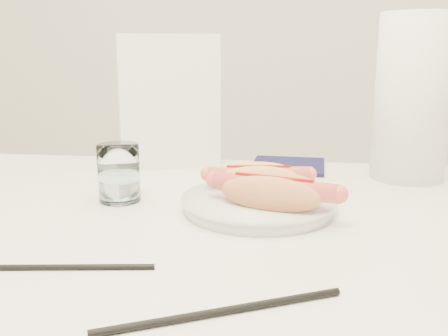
# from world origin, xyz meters

# --- Properties ---
(table) EXTENTS (1.20, 0.80, 0.75)m
(table) POSITION_xyz_m (0.00, 0.00, 0.69)
(table) COLOR white
(table) RESTS_ON ground
(plate) EXTENTS (0.27, 0.27, 0.02)m
(plate) POSITION_xyz_m (0.11, 0.05, 0.76)
(plate) COLOR silver
(plate) RESTS_ON table
(hotdog_left) EXTENTS (0.16, 0.08, 0.04)m
(hotdog_left) POSITION_xyz_m (0.11, 0.09, 0.79)
(hotdog_left) COLOR #ECB35E
(hotdog_left) RESTS_ON plate
(hotdog_right) EXTENTS (0.18, 0.11, 0.05)m
(hotdog_right) POSITION_xyz_m (0.14, 0.01, 0.79)
(hotdog_right) COLOR #D88954
(hotdog_right) RESTS_ON plate
(water_glass) EXTENTS (0.07, 0.07, 0.09)m
(water_glass) POSITION_xyz_m (-0.11, 0.07, 0.80)
(water_glass) COLOR white
(water_glass) RESTS_ON table
(chopstick_near) EXTENTS (0.21, 0.03, 0.01)m
(chopstick_near) POSITION_xyz_m (-0.09, -0.19, 0.75)
(chopstick_near) COLOR black
(chopstick_near) RESTS_ON table
(chopstick_far) EXTENTS (0.22, 0.11, 0.01)m
(chopstick_far) POSITION_xyz_m (0.10, -0.26, 0.75)
(chopstick_far) COLOR black
(chopstick_far) RESTS_ON table
(napkin_box) EXTENTS (0.23, 0.17, 0.27)m
(napkin_box) POSITION_xyz_m (-0.10, 0.35, 0.88)
(napkin_box) COLOR white
(napkin_box) RESTS_ON table
(navy_napkin) EXTENTS (0.16, 0.16, 0.01)m
(navy_napkin) POSITION_xyz_m (0.16, 0.34, 0.75)
(navy_napkin) COLOR #131239
(navy_napkin) RESTS_ON table
(paper_towel_roll) EXTENTS (0.18, 0.18, 0.30)m
(paper_towel_roll) POSITION_xyz_m (0.38, 0.28, 0.90)
(paper_towel_roll) COLOR white
(paper_towel_roll) RESTS_ON table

